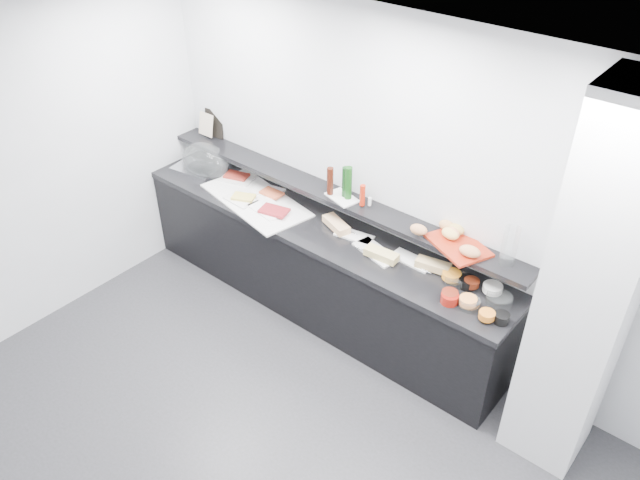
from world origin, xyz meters
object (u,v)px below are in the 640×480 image
Objects in this scene: cloche_base at (196,169)px; carafe at (510,246)px; sandwich_plate_mid at (376,252)px; bread_tray at (458,245)px; framed_print at (214,123)px; condiment_tray at (342,198)px.

carafe is at bearing -4.85° from cloche_base.
sandwich_plate_mid is 0.89× the size of bread_tray.
carafe is (0.36, 0.04, 0.14)m from bread_tray.
carafe is at bearing -10.15° from framed_print.
cloche_base is 2.10m from sandwich_plate_mid.
sandwich_plate_mid is 2.18m from framed_print.
sandwich_plate_mid is at bearing -16.20° from framed_print.
framed_print is at bearing -158.36° from bread_tray.
carafe is (1.43, 0.04, 0.14)m from condiment_tray.
framed_print is 2.73m from bread_tray.
framed_print reaches higher than sandwich_plate_mid.
cloche_base is 1.66m from condiment_tray.
bread_tray is (1.07, 0.01, 0.00)m from condiment_tray.
condiment_tray is (-0.46, 0.15, 0.25)m from sandwich_plate_mid.
bread_tray reaches higher than sandwich_plate_mid.
cloche_base is 1.65× the size of framed_print.
cloche_base is at bearing -93.76° from framed_print.
cloche_base is 1.57× the size of condiment_tray.
framed_print is at bearing -173.26° from sandwich_plate_mid.
cloche_base is at bearing -158.92° from condiment_tray.
sandwich_plate_mid is 1.52× the size of framed_print.
sandwich_plate_mid is 0.55m from condiment_tray.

